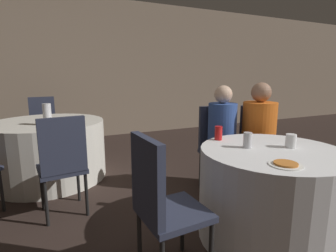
% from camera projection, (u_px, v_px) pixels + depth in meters
% --- Properties ---
extents(ground_plane, '(16.00, 16.00, 0.00)m').
position_uv_depth(ground_plane, '(268.00, 247.00, 1.99)').
color(ground_plane, '#332621').
extents(wall_back, '(16.00, 0.06, 2.80)m').
position_uv_depth(wall_back, '(119.00, 70.00, 5.55)').
color(wall_back, gray).
rests_on(wall_back, ground_plane).
extents(table_near, '(1.10, 1.10, 0.73)m').
position_uv_depth(table_near, '(270.00, 194.00, 2.07)').
color(table_near, white).
rests_on(table_near, ground_plane).
extents(table_far, '(1.36, 1.36, 0.73)m').
position_uv_depth(table_far, '(49.00, 150.00, 3.28)').
color(table_far, white).
rests_on(table_far, ground_plane).
extents(chair_near_northeast, '(0.56, 0.56, 0.94)m').
position_uv_depth(chair_near_northeast, '(257.00, 141.00, 2.96)').
color(chair_near_northeast, '#2D3347').
rests_on(chair_near_northeast, ground_plane).
extents(chair_near_north, '(0.46, 0.47, 0.94)m').
position_uv_depth(chair_near_north, '(218.00, 141.00, 2.95)').
color(chair_near_north, '#2D3347').
rests_on(chair_near_north, ground_plane).
extents(chair_near_west, '(0.43, 0.42, 0.94)m').
position_uv_depth(chair_near_west, '(160.00, 198.00, 1.58)').
color(chair_near_west, '#2D3347').
rests_on(chair_near_west, ground_plane).
extents(chair_far_south, '(0.44, 0.44, 0.94)m').
position_uv_depth(chair_far_south, '(63.00, 159.00, 2.32)').
color(chair_far_south, '#2D3347').
rests_on(chair_far_south, ground_plane).
extents(chair_far_north, '(0.42, 0.42, 0.94)m').
position_uv_depth(chair_far_north, '(43.00, 121.00, 4.20)').
color(chair_far_north, '#2D3347').
rests_on(chair_far_north, ground_plane).
extents(person_orange_shirt, '(0.48, 0.50, 1.21)m').
position_uv_depth(person_orange_shirt, '(259.00, 138.00, 2.80)').
color(person_orange_shirt, '#4C4238').
rests_on(person_orange_shirt, ground_plane).
extents(person_blue_shirt, '(0.34, 0.49, 1.18)m').
position_uv_depth(person_blue_shirt, '(225.00, 142.00, 2.78)').
color(person_blue_shirt, '#4C4238').
rests_on(person_blue_shirt, ground_plane).
extents(pizza_plate_near, '(0.21, 0.21, 0.02)m').
position_uv_depth(pizza_plate_near, '(286.00, 164.00, 1.65)').
color(pizza_plate_near, white).
rests_on(pizza_plate_near, table_near).
extents(soda_can_red, '(0.07, 0.07, 0.12)m').
position_uv_depth(soda_can_red, '(218.00, 133.00, 2.29)').
color(soda_can_red, red).
rests_on(soda_can_red, table_near).
extents(soda_can_silver, '(0.07, 0.07, 0.12)m').
position_uv_depth(soda_can_silver, '(248.00, 140.00, 2.04)').
color(soda_can_silver, silver).
rests_on(soda_can_silver, table_near).
extents(cup_near, '(0.08, 0.08, 0.11)m').
position_uv_depth(cup_near, '(291.00, 141.00, 2.05)').
color(cup_near, white).
rests_on(cup_near, table_near).
extents(bottle_far, '(0.09, 0.09, 0.25)m').
position_uv_depth(bottle_far, '(47.00, 114.00, 2.96)').
color(bottle_far, white).
rests_on(bottle_far, table_far).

